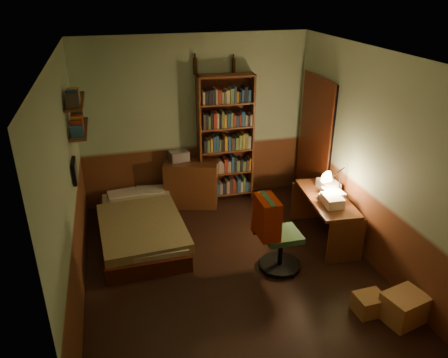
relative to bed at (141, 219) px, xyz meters
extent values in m
cube|color=black|center=(1.00, -0.97, -0.30)|extent=(3.50, 4.00, 0.02)
cube|color=silver|center=(1.00, -0.97, 2.32)|extent=(3.50, 4.00, 0.02)
cube|color=#8CA783|center=(1.00, 1.04, 1.01)|extent=(3.50, 0.02, 2.60)
cube|color=#8CA783|center=(-0.76, -0.97, 1.01)|extent=(0.02, 4.00, 2.60)
cube|color=#8CA783|center=(2.76, -0.97, 1.01)|extent=(0.02, 4.00, 2.60)
cube|color=#8CA783|center=(1.00, -2.98, 1.01)|extent=(3.50, 0.02, 2.60)
cube|color=black|center=(2.72, 0.33, 0.71)|extent=(0.06, 0.90, 2.00)
cube|color=#3E170A|center=(2.68, 0.33, 0.71)|extent=(0.02, 0.98, 2.08)
cube|color=olive|center=(0.00, 0.00, 0.00)|extent=(1.06, 1.94, 0.57)
cube|color=#562D16|center=(0.86, 0.79, 0.08)|extent=(0.90, 0.63, 0.72)
cube|color=#B2B2B7|center=(0.71, 0.92, 0.51)|extent=(0.32, 0.26, 0.15)
cube|color=#562D16|center=(1.45, 0.88, 0.72)|extent=(0.88, 0.31, 2.02)
cylinder|color=black|center=(1.02, 0.99, 1.85)|extent=(0.08, 0.08, 0.24)
cylinder|color=black|center=(1.59, 0.99, 1.84)|extent=(0.06, 0.06, 0.21)
cube|color=#562D16|center=(2.44, -0.67, 0.04)|extent=(0.61, 1.24, 0.64)
cube|color=silver|center=(2.56, -0.45, 0.42)|extent=(0.24, 0.32, 0.12)
cone|color=black|center=(2.62, -0.64, 0.69)|extent=(0.24, 0.24, 0.66)
cube|color=#2F5A36|center=(1.61, -1.15, 0.15)|extent=(0.44, 0.39, 0.88)
cube|color=#AE2A08|center=(1.52, -1.01, 0.83)|extent=(0.36, 0.46, 0.48)
cube|color=#562D16|center=(-0.64, 0.13, 1.31)|extent=(0.20, 0.90, 0.03)
cube|color=#562D16|center=(-0.64, 0.13, 1.66)|extent=(0.20, 0.90, 0.03)
cube|color=black|center=(-0.72, -0.37, 0.96)|extent=(0.04, 0.32, 0.26)
cube|color=#A47C46|center=(2.53, -2.34, -0.13)|extent=(0.49, 0.42, 0.32)
cube|color=#A47C46|center=(2.24, -2.15, -0.18)|extent=(0.32, 0.27, 0.22)
camera|label=1|loc=(-0.22, -5.34, 3.02)|focal=35.00mm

